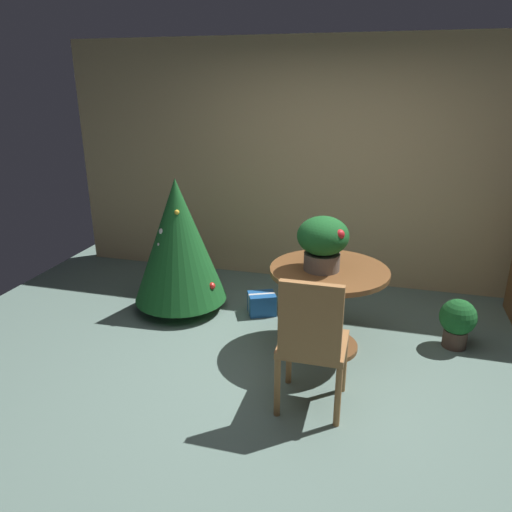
# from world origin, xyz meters

# --- Properties ---
(ground_plane) EXTENTS (6.60, 6.60, 0.00)m
(ground_plane) POSITION_xyz_m (0.00, 0.00, 0.00)
(ground_plane) COLOR slate
(back_wall_panel) EXTENTS (6.00, 0.10, 2.60)m
(back_wall_panel) POSITION_xyz_m (0.00, 2.20, 1.30)
(back_wall_panel) COLOR tan
(back_wall_panel) RESTS_ON ground_plane
(round_dining_table) EXTENTS (0.97, 0.97, 0.73)m
(round_dining_table) POSITION_xyz_m (0.19, 0.65, 0.46)
(round_dining_table) COLOR brown
(round_dining_table) RESTS_ON ground_plane
(flower_vase) EXTENTS (0.41, 0.41, 0.44)m
(flower_vase) POSITION_xyz_m (0.13, 0.61, 0.98)
(flower_vase) COLOR #665B51
(flower_vase) RESTS_ON round_dining_table
(wooden_chair_near) EXTENTS (0.45, 0.44, 1.00)m
(wooden_chair_near) POSITION_xyz_m (0.19, -0.21, 0.56)
(wooden_chair_near) COLOR #9E6B3D
(wooden_chair_near) RESTS_ON ground_plane
(holiday_tree) EXTENTS (0.90, 0.90, 1.32)m
(holiday_tree) POSITION_xyz_m (-1.31, 1.04, 0.72)
(holiday_tree) COLOR brown
(holiday_tree) RESTS_ON ground_plane
(gift_box_blue) EXTENTS (0.32, 0.29, 0.21)m
(gift_box_blue) POSITION_xyz_m (-0.50, 1.14, 0.11)
(gift_box_blue) COLOR #1E569E
(gift_box_blue) RESTS_ON ground_plane
(potted_plant) EXTENTS (0.31, 0.31, 0.44)m
(potted_plant) POSITION_xyz_m (1.26, 0.97, 0.25)
(potted_plant) COLOR #4C382D
(potted_plant) RESTS_ON ground_plane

